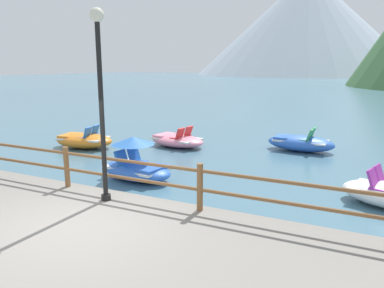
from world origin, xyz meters
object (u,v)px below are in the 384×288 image
(pedal_boat_0, at_px, (300,143))
(pedal_boat_2, at_px, (84,140))
(pedal_boat_1, at_px, (177,140))
(pedal_boat_4, at_px, (136,165))
(lamp_post, at_px, (100,88))

(pedal_boat_0, xyz_separation_m, pedal_boat_2, (-7.79, -3.11, -0.01))
(pedal_boat_1, height_order, pedal_boat_2, pedal_boat_2)
(pedal_boat_0, bearing_deg, pedal_boat_4, -122.52)
(pedal_boat_1, height_order, pedal_boat_4, pedal_boat_4)
(pedal_boat_1, bearing_deg, pedal_boat_0, 16.20)
(pedal_boat_4, bearing_deg, lamp_post, -69.40)
(pedal_boat_0, distance_m, pedal_boat_1, 4.77)
(pedal_boat_1, distance_m, pedal_boat_4, 4.43)
(pedal_boat_2, bearing_deg, pedal_boat_0, 21.80)
(pedal_boat_4, bearing_deg, pedal_boat_2, 148.75)
(pedal_boat_1, bearing_deg, pedal_boat_4, -77.22)
(lamp_post, bearing_deg, pedal_boat_4, 110.60)
(pedal_boat_1, xyz_separation_m, pedal_boat_4, (0.98, -4.32, 0.15))
(lamp_post, xyz_separation_m, pedal_boat_0, (2.63, 8.24, -2.43))
(lamp_post, bearing_deg, pedal_boat_2, 135.17)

